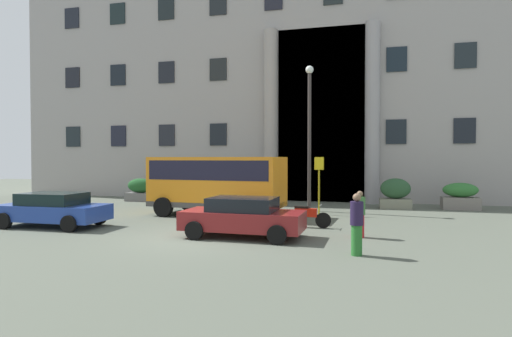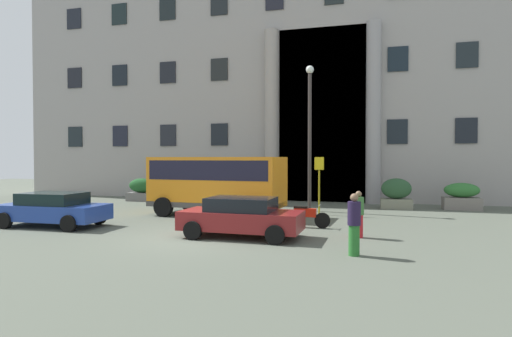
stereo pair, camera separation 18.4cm
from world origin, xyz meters
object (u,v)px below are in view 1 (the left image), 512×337
object	(u,v)px
parked_sedan_second	(53,209)
orange_minibus	(217,181)
pedestrian_child_trailing	(360,214)
motorcycle_near_kerb	(305,216)
lamppost_plaza_centre	(309,126)
hedge_planter_west	(460,197)
pedestrian_woman_with_bag	(357,224)
parked_sedan_far	(243,217)
hedge_planter_east	(140,190)
bus_stop_sign	(319,179)
scooter_by_planter	(240,213)
hedge_planter_far_west	(395,194)

from	to	relation	value
parked_sedan_second	orange_minibus	bearing A→B (deg)	41.29
orange_minibus	pedestrian_child_trailing	bearing A→B (deg)	-26.42
motorcycle_near_kerb	lamppost_plaza_centre	world-z (taller)	lamppost_plaza_centre
hedge_planter_west	pedestrian_woman_with_bag	size ratio (longest dim) A/B	1.06
parked_sedan_far	motorcycle_near_kerb	world-z (taller)	parked_sedan_far
orange_minibus	hedge_planter_east	bearing A→B (deg)	148.70
bus_stop_sign	scooter_by_planter	distance (m)	4.73
orange_minibus	parked_sedan_second	size ratio (longest dim) A/B	1.50
scooter_by_planter	lamppost_plaza_centre	size ratio (longest dim) A/B	0.26
motorcycle_near_kerb	orange_minibus	bearing A→B (deg)	154.51
parked_sedan_far	motorcycle_near_kerb	bearing A→B (deg)	56.99
parked_sedan_far	lamppost_plaza_centre	distance (m)	8.56
parked_sedan_far	parked_sedan_second	bearing A→B (deg)	-180.00
hedge_planter_west	pedestrian_woman_with_bag	distance (m)	13.04
hedge_planter_far_west	hedge_planter_west	world-z (taller)	hedge_planter_far_west
bus_stop_sign	lamppost_plaza_centre	xyz separation A→B (m)	(-0.63, 1.30, 2.62)
motorcycle_near_kerb	pedestrian_child_trailing	distance (m)	2.63
hedge_planter_east	pedestrian_woman_with_bag	bearing A→B (deg)	-41.07
orange_minibus	lamppost_plaza_centre	world-z (taller)	lamppost_plaza_centre
scooter_by_planter	pedestrian_child_trailing	bearing A→B (deg)	-23.51
hedge_planter_west	parked_sedan_far	xyz separation A→B (m)	(-8.93, -10.22, 0.03)
hedge_planter_west	motorcycle_near_kerb	world-z (taller)	hedge_planter_west
parked_sedan_far	parked_sedan_second	size ratio (longest dim) A/B	0.98
scooter_by_planter	pedestrian_woman_with_bag	distance (m)	6.55
bus_stop_sign	pedestrian_child_trailing	size ratio (longest dim) A/B	1.74
hedge_planter_west	scooter_by_planter	world-z (taller)	hedge_planter_west
parked_sedan_far	pedestrian_woman_with_bag	xyz separation A→B (m)	(3.77, -1.75, 0.16)
bus_stop_sign	hedge_planter_east	bearing A→B (deg)	163.03
motorcycle_near_kerb	pedestrian_woman_with_bag	xyz separation A→B (m)	(2.00, -4.31, 0.41)
parked_sedan_far	parked_sedan_second	distance (m)	7.82
hedge_planter_west	pedestrian_child_trailing	bearing A→B (deg)	-118.83
hedge_planter_far_west	parked_sedan_second	world-z (taller)	hedge_planter_far_west
bus_stop_sign	hedge_planter_far_west	size ratio (longest dim) A/B	1.69
hedge_planter_east	scooter_by_planter	xyz separation A→B (m)	(8.63, -7.07, -0.24)
parked_sedan_far	orange_minibus	bearing A→B (deg)	120.30
orange_minibus	hedge_planter_west	size ratio (longest dim) A/B	3.48
hedge_planter_east	hedge_planter_west	size ratio (longest dim) A/B	0.99
hedge_planter_west	lamppost_plaza_centre	world-z (taller)	lamppost_plaza_centre
parked_sedan_second	pedestrian_woman_with_bag	distance (m)	11.76
orange_minibus	pedestrian_child_trailing	size ratio (longest dim) A/B	4.02
pedestrian_woman_with_bag	hedge_planter_east	bearing A→B (deg)	-40.66
hedge_planter_west	bus_stop_sign	bearing A→B (deg)	-151.09
orange_minibus	parked_sedan_second	xyz separation A→B (m)	(-5.16, -4.64, -0.95)
bus_stop_sign	pedestrian_woman_with_bag	bearing A→B (deg)	-77.22
bus_stop_sign	parked_sedan_far	distance (m)	6.71
hedge_planter_east	hedge_planter_west	bearing A→B (deg)	1.12
bus_stop_sign	hedge_planter_east	world-z (taller)	bus_stop_sign
orange_minibus	parked_sedan_second	distance (m)	7.00
parked_sedan_second	scooter_by_planter	bearing A→B (deg)	19.62
motorcycle_near_kerb	lamppost_plaza_centre	xyz separation A→B (m)	(-0.46, 5.10, 3.86)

